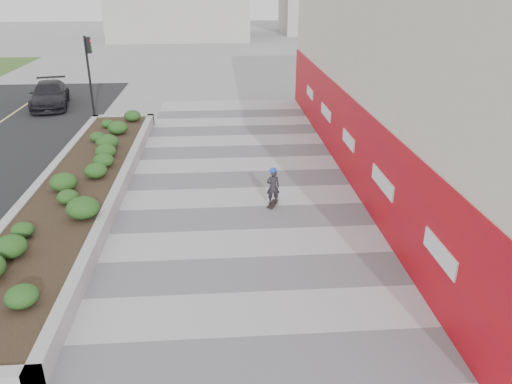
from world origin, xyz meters
TOP-DOWN VIEW (x-y plane):
  - ground at (0.00, 0.00)m, footprint 160.00×160.00m
  - walkway at (0.00, 3.00)m, footprint 8.00×36.00m
  - building at (6.98, 8.98)m, footprint 6.04×24.08m
  - planter at (-5.50, 7.00)m, footprint 3.00×18.00m
  - traffic_signal_near at (-7.23, 17.50)m, footprint 0.33×0.28m
  - manhole_cover at (0.50, 3.00)m, footprint 0.44×0.44m
  - skateboarder at (0.98, 5.84)m, footprint 0.47×0.74m
  - car_dark at (-10.36, 20.24)m, footprint 2.89×5.07m

SIDE VIEW (x-z plane):
  - ground at x=0.00m, z-range 0.00..0.00m
  - manhole_cover at x=0.50m, z-range 0.00..0.01m
  - walkway at x=0.00m, z-range 0.00..0.01m
  - planter at x=-5.50m, z-range -0.03..0.87m
  - skateboarder at x=0.98m, z-range 0.01..1.35m
  - car_dark at x=-10.36m, z-range 0.00..1.38m
  - traffic_signal_near at x=-7.23m, z-range 0.66..4.86m
  - building at x=6.98m, z-range -0.02..7.98m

